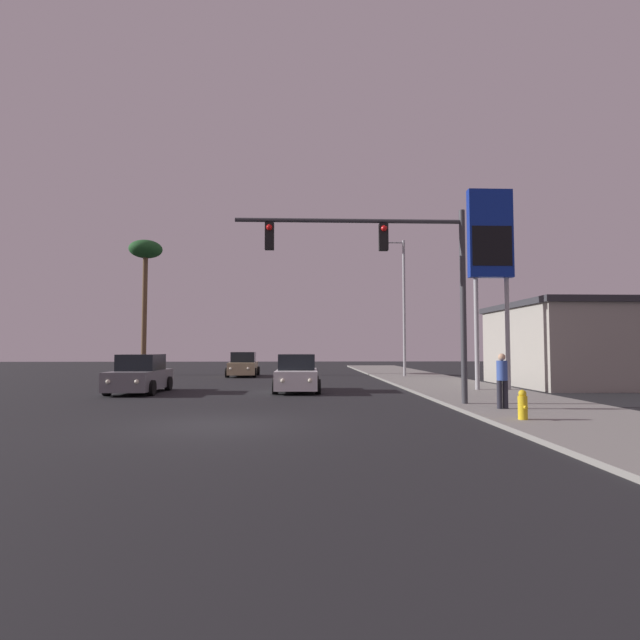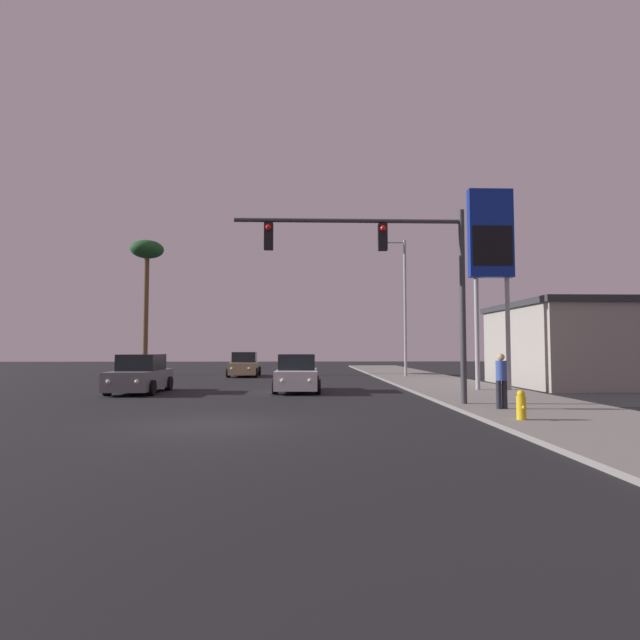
{
  "view_description": "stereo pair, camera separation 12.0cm",
  "coord_description": "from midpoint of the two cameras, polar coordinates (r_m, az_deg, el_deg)",
  "views": [
    {
      "loc": [
        2.15,
        -12.91,
        1.95
      ],
      "look_at": [
        2.96,
        8.81,
        3.18
      ],
      "focal_mm": 28.0,
      "sensor_mm": 36.0,
      "label": 1
    },
    {
      "loc": [
        2.27,
        -12.91,
        1.95
      ],
      "look_at": [
        2.96,
        8.81,
        3.18
      ],
      "focal_mm": 28.0,
      "sensor_mm": 36.0,
      "label": 2
    }
  ],
  "objects": [
    {
      "name": "car_grey",
      "position": [
        23.31,
        -20.01,
        -5.97
      ],
      "size": [
        2.04,
        4.32,
        1.68
      ],
      "rotation": [
        0.0,
        0.0,
        3.13
      ],
      "color": "slate",
      "rests_on": "ground"
    },
    {
      "name": "building_gas_station",
      "position": [
        29.92,
        29.75,
        -2.41
      ],
      "size": [
        10.3,
        8.3,
        4.3
      ],
      "color": "gray",
      "rests_on": "ground"
    },
    {
      "name": "fire_hydrant",
      "position": [
        14.0,
        21.93,
        -9.01
      ],
      "size": [
        0.24,
        0.34,
        0.76
      ],
      "color": "gold",
      "rests_on": "sidewalk_right"
    },
    {
      "name": "gas_station_sign",
      "position": [
        23.95,
        18.76,
        8.17
      ],
      "size": [
        2.0,
        0.42,
        9.0
      ],
      "color": "#99999E",
      "rests_on": "sidewalk_right"
    },
    {
      "name": "pedestrian_on_sidewalk",
      "position": [
        16.22,
        19.9,
        -6.29
      ],
      "size": [
        0.34,
        0.32,
        1.67
      ],
      "color": "#23232D",
      "rests_on": "sidewalk_right"
    },
    {
      "name": "car_white",
      "position": [
        22.63,
        -2.81,
        -6.25
      ],
      "size": [
        2.04,
        4.33,
        1.68
      ],
      "rotation": [
        0.0,
        0.0,
        3.12
      ],
      "color": "silver",
      "rests_on": "ground"
    },
    {
      "name": "ground_plane",
      "position": [
        13.24,
        -11.95,
        -11.64
      ],
      "size": [
        120.0,
        120.0,
        0.0
      ],
      "primitive_type": "plane",
      "color": "black"
    },
    {
      "name": "sidewalk_right",
      "position": [
        24.12,
        15.61,
        -7.62
      ],
      "size": [
        5.0,
        60.0,
        0.12
      ],
      "color": "gray",
      "rests_on": "ground"
    },
    {
      "name": "street_lamp",
      "position": [
        33.43,
        9.26,
        2.24
      ],
      "size": [
        1.74,
        0.24,
        9.0
      ],
      "color": "#99999E",
      "rests_on": "sidewalk_right"
    },
    {
      "name": "traffic_light_mast",
      "position": [
        16.98,
        8.57,
        6.28
      ],
      "size": [
        7.74,
        0.36,
        6.5
      ],
      "color": "#38383D",
      "rests_on": "sidewalk_right"
    },
    {
      "name": "palm_tree_mid",
      "position": [
        39.26,
        -19.4,
        6.74
      ],
      "size": [
        2.4,
        2.4,
        9.92
      ],
      "color": "brown",
      "rests_on": "ground"
    },
    {
      "name": "car_tan",
      "position": [
        35.05,
        -8.85,
        -5.14
      ],
      "size": [
        2.04,
        4.34,
        1.68
      ],
      "rotation": [
        0.0,
        0.0,
        3.18
      ],
      "color": "tan",
      "rests_on": "ground"
    }
  ]
}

